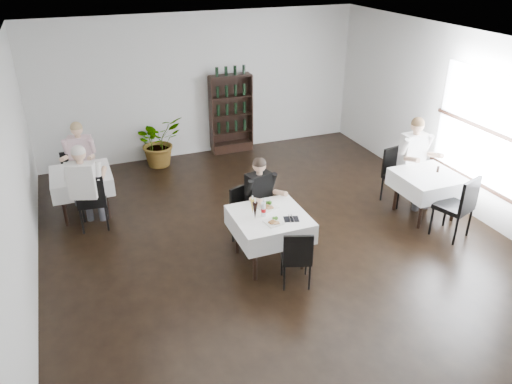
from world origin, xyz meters
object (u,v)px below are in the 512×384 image
wine_shelf (231,115)px  main_table (270,224)px  diner_main (262,194)px  potted_tree (158,142)px

wine_shelf → main_table: size_ratio=1.70×
main_table → diner_main: (0.11, 0.58, 0.18)m
wine_shelf → main_table: wine_shelf is taller
wine_shelf → main_table: (-0.90, -4.31, -0.23)m
diner_main → main_table: bearing=-101.2°
wine_shelf → main_table: 4.41m
potted_tree → diner_main: diner_main is taller
main_table → diner_main: size_ratio=0.74×
diner_main → potted_tree: bearing=104.1°
potted_tree → diner_main: bearing=-75.9°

